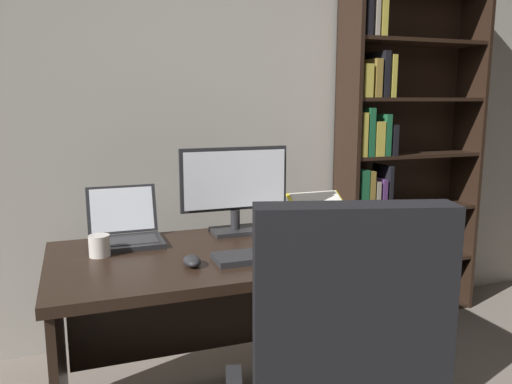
# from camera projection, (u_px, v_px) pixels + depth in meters

# --- Properties ---
(wall_back) EXTENTS (5.31, 0.12, 2.54)m
(wall_back) POSITION_uv_depth(u_px,v_px,m) (224.00, 119.00, 2.96)
(wall_back) COLOR #B2ADA3
(wall_back) RESTS_ON ground
(desk) EXTENTS (1.56, 0.77, 0.76)m
(desk) POSITION_uv_depth(u_px,v_px,m) (237.00, 290.00, 2.23)
(desk) COLOR black
(desk) RESTS_ON ground
(bookshelf) EXTENTS (0.93, 0.28, 2.08)m
(bookshelf) POSITION_uv_depth(u_px,v_px,m) (394.00, 161.00, 3.17)
(bookshelf) COLOR black
(bookshelf) RESTS_ON ground
(monitor) EXTENTS (0.51, 0.16, 0.40)m
(monitor) POSITION_uv_depth(u_px,v_px,m) (235.00, 190.00, 2.35)
(monitor) COLOR #232326
(monitor) RESTS_ON desk
(laptop) EXTENTS (0.31, 0.30, 0.23)m
(laptop) POSITION_uv_depth(u_px,v_px,m) (125.00, 231.00, 2.21)
(laptop) COLOR #232326
(laptop) RESTS_ON desk
(keyboard) EXTENTS (0.42, 0.15, 0.02)m
(keyboard) POSITION_uv_depth(u_px,v_px,m) (267.00, 255.00, 2.00)
(keyboard) COLOR #232326
(keyboard) RESTS_ON desk
(computer_mouse) EXTENTS (0.06, 0.10, 0.04)m
(computer_mouse) POSITION_uv_depth(u_px,v_px,m) (192.00, 261.00, 1.89)
(computer_mouse) COLOR #232326
(computer_mouse) RESTS_ON desk
(reading_stand_with_book) EXTENTS (0.29, 0.25, 0.14)m
(reading_stand_with_book) POSITION_uv_depth(u_px,v_px,m) (321.00, 209.00, 2.58)
(reading_stand_with_book) COLOR #232326
(reading_stand_with_book) RESTS_ON desk
(open_binder) EXTENTS (0.56, 0.44, 0.02)m
(open_binder) POSITION_uv_depth(u_px,v_px,m) (353.00, 249.00, 2.07)
(open_binder) COLOR #DB422D
(open_binder) RESTS_ON desk
(notepad) EXTENTS (0.17, 0.22, 0.01)m
(notepad) POSITION_uv_depth(u_px,v_px,m) (278.00, 239.00, 2.25)
(notepad) COLOR white
(notepad) RESTS_ON desk
(pen) EXTENTS (0.14, 0.01, 0.01)m
(pen) POSITION_uv_depth(u_px,v_px,m) (282.00, 237.00, 2.26)
(pen) COLOR navy
(pen) RESTS_ON notepad
(coffee_mug) EXTENTS (0.08, 0.08, 0.09)m
(coffee_mug) POSITION_uv_depth(u_px,v_px,m) (99.00, 246.00, 2.01)
(coffee_mug) COLOR silver
(coffee_mug) RESTS_ON desk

